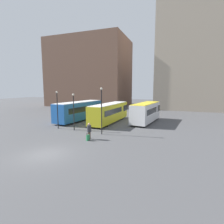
% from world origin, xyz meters
% --- Properties ---
extents(ground_plane, '(160.00, 160.00, 0.00)m').
position_xyz_m(ground_plane, '(0.00, 0.00, 0.00)').
color(ground_plane, '#4C4C4F').
extents(building_block_left, '(24.66, 16.45, 21.25)m').
position_xyz_m(building_block_left, '(-16.94, 41.56, 10.62)').
color(building_block_left, brown).
rests_on(building_block_left, ground_plane).
extents(building_block_right, '(30.77, 13.35, 27.57)m').
position_xyz_m(building_block_right, '(20.00, 41.56, 13.78)').
color(building_block_right, tan).
rests_on(building_block_right, ground_plane).
extents(bus_0, '(3.74, 11.07, 3.30)m').
position_xyz_m(bus_0, '(-5.65, 15.31, 1.79)').
color(bus_0, '#1E56A3').
rests_on(bus_0, ground_plane).
extents(bus_1, '(2.98, 11.12, 3.12)m').
position_xyz_m(bus_1, '(-0.03, 15.44, 1.70)').
color(bus_1, gold).
rests_on(bus_1, ground_plane).
extents(bus_2, '(3.64, 9.39, 3.23)m').
position_xyz_m(bus_2, '(5.67, 17.44, 1.74)').
color(bus_2, silver).
rests_on(bus_2, ground_plane).
extents(traveler, '(0.59, 0.59, 1.83)m').
position_xyz_m(traveler, '(1.35, 5.38, 1.09)').
color(traveler, '#4C3828').
rests_on(traveler, ground_plane).
extents(suitcase, '(0.27, 0.43, 0.88)m').
position_xyz_m(suitcase, '(1.45, 4.87, 0.31)').
color(suitcase, '#28844C').
rests_on(suitcase, ground_plane).
extents(lamp_post_0, '(0.28, 0.28, 5.70)m').
position_xyz_m(lamp_post_0, '(1.80, 7.82, 3.35)').
color(lamp_post_0, black).
rests_on(lamp_post_0, ground_plane).
extents(lamp_post_1, '(0.28, 0.28, 4.92)m').
position_xyz_m(lamp_post_1, '(-2.49, 8.40, 2.95)').
color(lamp_post_1, black).
rests_on(lamp_post_1, ground_plane).
extents(lamp_post_2, '(0.28, 0.28, 5.22)m').
position_xyz_m(lamp_post_2, '(-5.19, 8.55, 3.10)').
color(lamp_post_2, black).
rests_on(lamp_post_2, ground_plane).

